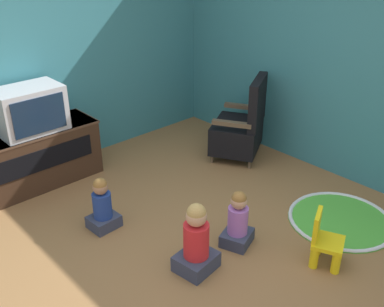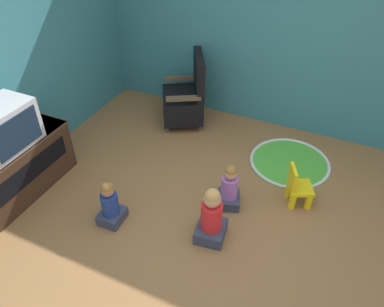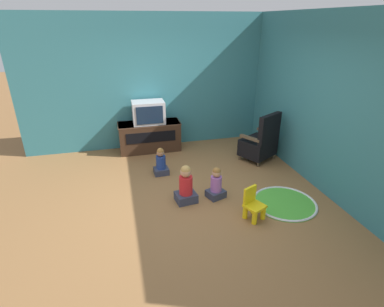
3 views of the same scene
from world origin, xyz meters
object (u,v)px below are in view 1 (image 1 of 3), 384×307
object	(u,v)px
black_armchair	(241,128)
child_watching_center	(102,206)
tv_cabinet	(37,156)
child_watching_left	(196,242)
television	(30,110)
yellow_kid_chair	(325,243)
child_watching_right	(238,222)

from	to	relation	value
black_armchair	child_watching_center	distance (m)	2.05
child_watching_center	tv_cabinet	bearing A→B (deg)	89.97
child_watching_left	child_watching_center	world-z (taller)	child_watching_left
tv_cabinet	television	xyz separation A→B (m)	(0.00, -0.02, 0.54)
tv_cabinet	yellow_kid_chair	world-z (taller)	tv_cabinet
tv_cabinet	child_watching_right	size ratio (longest dim) A/B	2.48
black_armchair	tv_cabinet	bearing A→B (deg)	-56.17
child_watching_center	child_watching_right	xyz separation A→B (m)	(0.73, -1.01, 0.01)
black_armchair	child_watching_center	world-z (taller)	black_armchair
tv_cabinet	child_watching_center	xyz separation A→B (m)	(0.06, -1.18, -0.10)
yellow_kid_chair	child_watching_center	world-z (taller)	child_watching_center
black_armchair	child_watching_left	xyz separation A→B (m)	(-1.80, -1.13, -0.10)
black_armchair	child_watching_center	bearing A→B (deg)	-25.89
tv_cabinet	yellow_kid_chair	distance (m)	3.07
yellow_kid_chair	child_watching_left	distance (m)	1.07
tv_cabinet	television	world-z (taller)	television
television	yellow_kid_chair	distance (m)	3.12
tv_cabinet	yellow_kid_chair	xyz separation A→B (m)	(1.13, -2.85, -0.14)
tv_cabinet	child_watching_left	bearing A→B (deg)	-82.34
tv_cabinet	black_armchair	world-z (taller)	black_armchair
tv_cabinet	child_watching_center	world-z (taller)	tv_cabinet
black_armchair	child_watching_center	size ratio (longest dim) A/B	1.93
child_watching_right	tv_cabinet	bearing A→B (deg)	89.89
television	yellow_kid_chair	xyz separation A→B (m)	(1.13, -2.83, -0.67)
yellow_kid_chair	child_watching_right	world-z (taller)	child_watching_right
yellow_kid_chair	child_watching_right	distance (m)	0.74
television	child_watching_right	world-z (taller)	television
television	child_watching_center	world-z (taller)	television
black_armchair	child_watching_right	xyz separation A→B (m)	(-1.31, -1.14, -0.14)
tv_cabinet	child_watching_center	size ratio (longest dim) A/B	2.53
television	black_armchair	distance (m)	2.39
black_armchair	television	bearing A→B (deg)	-55.76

